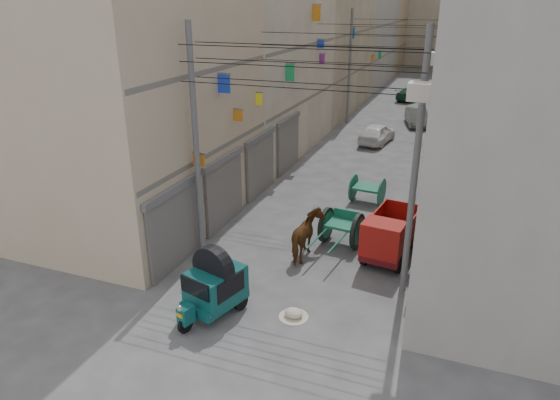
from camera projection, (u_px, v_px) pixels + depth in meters
The scene contains 18 objects.
ground at pixel (213, 387), 11.86m from camera, with size 140.00×140.00×0.00m, color #424345.
building_row_left at pixel (317, 26), 41.66m from camera, with size 8.00×62.00×14.00m.
building_row_right at pixel (527, 30), 36.38m from camera, with size 8.00×62.00×14.00m.
end_cap_building at pixel (444, 16), 66.63m from camera, with size 22.00×10.00×13.00m, color #B1A48B.
shutters_left at pixel (244, 175), 21.59m from camera, with size 0.18×14.40×2.88m.
signboards at pixel (383, 93), 29.35m from camera, with size 8.22×40.52×5.67m.
ac_units at pixel (436, 41), 14.52m from camera, with size 0.70×6.55×3.35m.
utility_poles at pixel (368, 97), 25.10m from camera, with size 7.40×22.20×8.00m.
overhead_cables at pixel (361, 44), 21.81m from camera, with size 7.40×22.52×1.12m.
auto_rickshaw at pixel (214, 284), 14.34m from camera, with size 1.74×2.41×1.63m.
tonga_cart at pixel (341, 227), 18.54m from camera, with size 1.53×3.07×1.34m.
mini_truck at pixel (388, 239), 17.34m from camera, with size 1.74×3.22×1.73m.
second_cart at pixel (367, 189), 22.40m from camera, with size 1.52×1.37×1.23m.
feed_sack at pixel (294, 313), 14.43m from camera, with size 0.54×0.43×0.27m, color beige.
horse at pixel (307, 237), 17.52m from camera, with size 0.89×1.95×1.65m, color brown.
distant_car_white at pixel (377, 133), 31.77m from camera, with size 1.51×3.76×1.28m, color white.
distant_car_grey at pixel (417, 117), 36.29m from camera, with size 1.30×3.74×1.23m, color #525654.
distant_car_green at pixel (412, 94), 45.33m from camera, with size 1.63×4.01×1.16m, color #1B5133.
Camera 1 is at (4.81, -8.15, 8.57)m, focal length 32.00 mm.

